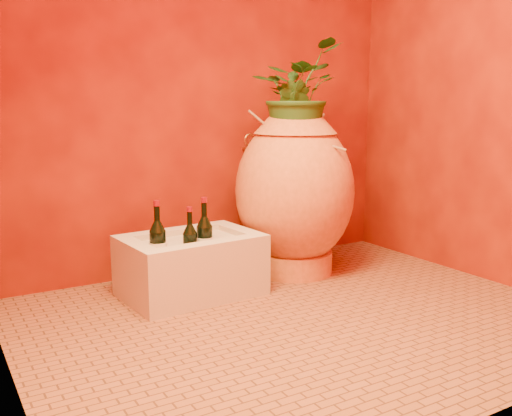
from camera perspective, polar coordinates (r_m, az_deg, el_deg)
floor at (r=2.72m, az=4.58°, el=-10.89°), size 2.50×2.50×0.00m
wall_back at (r=3.41m, az=-5.17°, el=14.84°), size 2.50×0.02×2.50m
wall_right at (r=3.42m, az=22.83°, el=14.06°), size 0.02×2.00×2.50m
amphora at (r=3.31m, az=3.88°, el=1.78°), size 0.91×0.91×0.98m
stone_basin at (r=3.00m, az=-6.51°, el=-5.80°), size 0.72×0.51×0.32m
wine_bottle_a at (r=2.87m, az=-6.60°, el=-3.77°), size 0.08×0.08×0.31m
wine_bottle_b at (r=2.92m, az=-5.16°, el=-3.22°), size 0.08×0.08×0.35m
wine_bottle_c at (r=2.84m, az=-9.78°, el=-3.71°), size 0.08×0.08×0.35m
wall_tap at (r=3.44m, az=-0.49°, el=6.05°), size 0.08×0.17×0.18m
plant_main at (r=3.28m, az=4.03°, el=11.41°), size 0.67×0.65×0.58m
plant_side at (r=3.21m, az=3.48°, el=9.28°), size 0.26×0.27×0.38m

